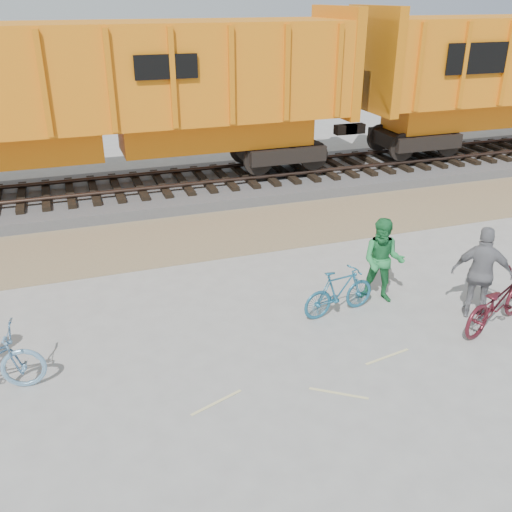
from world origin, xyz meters
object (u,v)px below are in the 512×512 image
object	(u,v)px
bicycle_teal	(339,292)
bicycle_maroon	(498,301)
hopper_car_center	(106,95)
person_woman	(482,273)
person_man	(383,261)

from	to	relation	value
bicycle_teal	bicycle_maroon	distance (m)	2.81
hopper_car_center	bicycle_maroon	xyz separation A→B (m)	(5.65, -9.37, -2.49)
bicycle_maroon	person_woman	size ratio (longest dim) A/B	1.09
bicycle_teal	bicycle_maroon	world-z (taller)	bicycle_maroon
person_woman	bicycle_maroon	bearing A→B (deg)	139.65
person_woman	bicycle_teal	bearing A→B (deg)	14.13
bicycle_teal	person_woman	bearing A→B (deg)	-120.08
person_man	bicycle_teal	bearing A→B (deg)	-133.01
bicycle_maroon	person_woman	world-z (taller)	person_woman
bicycle_maroon	bicycle_teal	bearing A→B (deg)	41.37
hopper_car_center	bicycle_teal	distance (m)	9.01
hopper_car_center	person_man	bearing A→B (deg)	-61.93
hopper_car_center	person_woman	size ratio (longest dim) A/B	7.84
hopper_car_center	bicycle_maroon	distance (m)	11.22
hopper_car_center	person_woman	bearing A→B (deg)	-58.27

